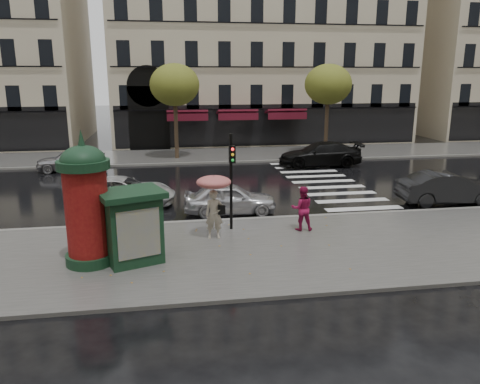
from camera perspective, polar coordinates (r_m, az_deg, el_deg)
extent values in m
plane|color=black|center=(16.51, 1.13, -6.79)|extent=(160.00, 160.00, 0.00)
cube|color=#474744|center=(16.03, 1.45, -7.22)|extent=(90.00, 7.00, 0.12)
cube|color=#474744|center=(34.77, -4.42, 4.45)|extent=(90.00, 6.00, 0.12)
cube|color=slate|center=(19.28, -0.44, -3.44)|extent=(90.00, 0.25, 0.14)
cube|color=slate|center=(31.83, -3.97, 3.58)|extent=(90.00, 0.25, 0.14)
cube|color=silver|center=(26.92, 10.14, 1.29)|extent=(3.60, 11.75, 0.01)
cube|color=#B7A88C|center=(46.19, 2.00, 19.25)|extent=(26.00, 14.00, 20.00)
cylinder|color=#38281C|center=(33.34, -7.82, 8.35)|extent=(0.28, 0.28, 5.20)
ellipsoid|color=#555B1C|center=(33.18, -7.97, 12.82)|extent=(3.40, 3.40, 2.89)
cylinder|color=#38281C|center=(35.34, 10.51, 8.57)|extent=(0.28, 0.28, 5.20)
ellipsoid|color=#555B1C|center=(35.19, 10.71, 12.79)|extent=(3.40, 3.40, 2.89)
imported|color=#BDB19C|center=(16.84, -3.16, -2.73)|extent=(0.65, 0.43, 1.79)
cylinder|color=black|center=(16.68, -3.19, -0.78)|extent=(0.02, 0.02, 1.13)
ellipsoid|color=#B42154|center=(16.54, -3.22, 1.22)|extent=(1.24, 1.24, 0.43)
cone|color=black|center=(16.48, -3.23, 2.06)|extent=(0.04, 0.04, 0.10)
cube|color=black|center=(16.75, -2.25, -2.18)|extent=(0.26, 0.12, 0.33)
imported|color=#961241|center=(17.85, 7.57, -1.99)|extent=(0.89, 0.73, 1.71)
imported|color=#460E21|center=(16.68, -13.00, -3.45)|extent=(0.82, 0.54, 1.68)
cylinder|color=#13331E|center=(15.62, -17.71, -7.63)|extent=(1.52, 1.52, 0.33)
cylinder|color=maroon|center=(15.13, -18.14, -2.26)|extent=(1.31, 1.31, 2.72)
cylinder|color=#13331E|center=(14.80, -18.57, 3.20)|extent=(1.57, 1.57, 0.27)
ellipsoid|color=#13331E|center=(14.79, -18.60, 3.61)|extent=(1.35, 1.35, 0.94)
cone|color=#13331E|center=(14.68, -18.82, 6.32)|extent=(0.22, 0.22, 0.49)
cylinder|color=black|center=(17.58, -1.10, 1.18)|extent=(0.11, 0.11, 3.67)
cube|color=black|center=(17.17, -0.97, 4.61)|extent=(0.24, 0.18, 0.64)
cube|color=#13331E|center=(15.08, -12.97, -4.45)|extent=(1.97, 1.79, 2.12)
cube|color=#13331E|center=(14.76, -13.22, -0.17)|extent=(2.35, 2.17, 0.18)
imported|color=silver|center=(20.24, -1.22, -0.80)|extent=(4.07, 1.83, 1.36)
imported|color=black|center=(23.85, 24.05, 0.45)|extent=(4.67, 1.91, 1.50)
imported|color=silver|center=(22.12, -14.13, 0.05)|extent=(5.06, 2.78, 1.34)
imported|color=black|center=(31.33, 9.73, 4.56)|extent=(5.50, 2.45, 1.57)
imported|color=#A5A5A9|center=(31.17, -19.84, 3.74)|extent=(4.31, 2.04, 1.42)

